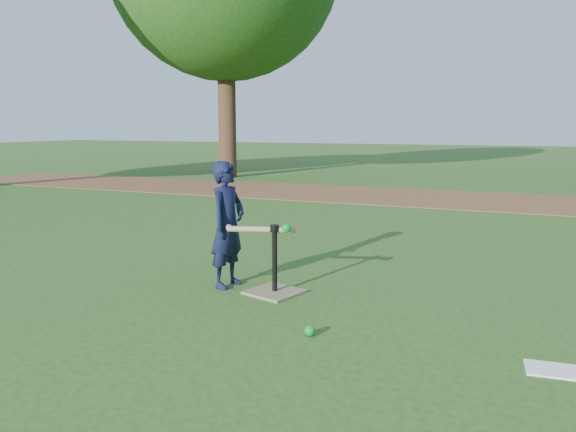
% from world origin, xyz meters
% --- Properties ---
extents(ground, '(80.00, 80.00, 0.00)m').
position_xyz_m(ground, '(0.00, 0.00, 0.00)').
color(ground, '#285116').
rests_on(ground, ground).
extents(dirt_strip, '(24.00, 3.00, 0.01)m').
position_xyz_m(dirt_strip, '(0.00, 7.50, 0.01)').
color(dirt_strip, brown).
rests_on(dirt_strip, ground).
extents(child, '(0.31, 0.44, 1.16)m').
position_xyz_m(child, '(-0.60, 0.30, 0.58)').
color(child, black).
rests_on(child, ground).
extents(wiffle_ball_ground, '(0.08, 0.08, 0.08)m').
position_xyz_m(wiffle_ball_ground, '(0.54, -0.57, 0.04)').
color(wiffle_ball_ground, '#0C8928').
rests_on(wiffle_ball_ground, ground).
extents(clipboard, '(0.32, 0.25, 0.01)m').
position_xyz_m(clipboard, '(2.09, -0.53, 0.01)').
color(clipboard, white).
rests_on(clipboard, ground).
extents(batting_tee, '(0.53, 0.53, 0.61)m').
position_xyz_m(batting_tee, '(-0.12, 0.26, 0.11)').
color(batting_tee, '#857954').
rests_on(batting_tee, ground).
extents(swing_action, '(0.64, 0.22, 0.11)m').
position_xyz_m(swing_action, '(-0.21, 0.23, 0.58)').
color(swing_action, tan).
rests_on(swing_action, ground).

